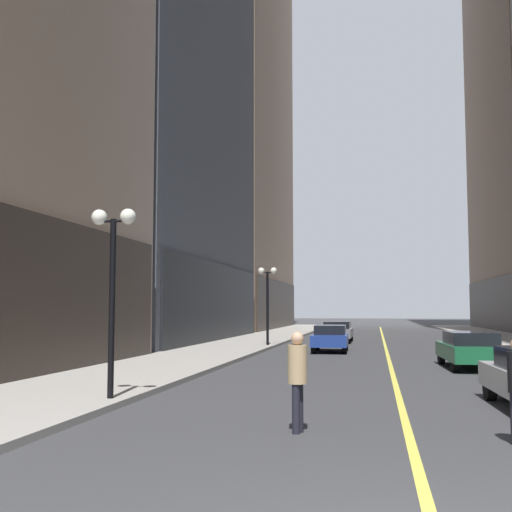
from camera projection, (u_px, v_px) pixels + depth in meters
The scene contains 10 objects.
ground_plane at pixel (384, 343), 39.47m from camera, with size 200.00×200.00×0.00m, color #38383A.
sidewalk_left at pixel (254, 341), 40.99m from camera, with size 4.50×78.00×0.15m, color #9E9991.
lane_centre_stripe at pixel (384, 343), 39.47m from camera, with size 0.16×70.00×0.01m, color #E5D64C.
building_left_far at pixel (207, 70), 69.65m from camera, with size 15.83×26.00×56.69m.
car_green at pixel (470, 348), 22.91m from camera, with size 1.98×4.63×1.32m.
car_blue at pixel (330, 337), 31.76m from camera, with size 1.80×4.07×1.32m.
car_grey at pixel (338, 331), 40.89m from camera, with size 1.88×4.79×1.32m.
pedestrian_in_tan_trench at pixel (298, 374), 11.10m from camera, with size 0.42×0.42×1.75m.
street_lamp_left_near at pixel (113, 260), 14.49m from camera, with size 1.06×0.36×4.43m.
street_lamp_left_far at pixel (267, 289), 35.28m from camera, with size 1.06×0.36×4.43m.
Camera 1 is at (-0.53, -5.58, 2.15)m, focal length 44.64 mm.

